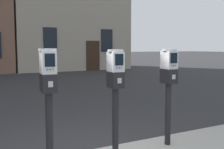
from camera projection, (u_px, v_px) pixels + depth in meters
The scene contains 3 objects.
parking_meter_near_kerb at pixel (48, 87), 3.42m from camera, with size 0.23×0.26×1.50m.
parking_meter_twin_adjacent at pixel (115, 83), 3.87m from camera, with size 0.23×0.26×1.49m.
parking_meter_end_of_row at pixel (169, 79), 4.31m from camera, with size 0.23×0.26×1.49m.
Camera 1 is at (-1.50, -3.52, 1.66)m, focal length 45.21 mm.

